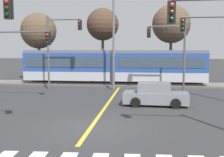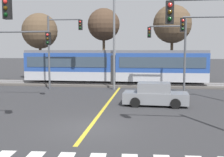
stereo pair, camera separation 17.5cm
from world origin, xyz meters
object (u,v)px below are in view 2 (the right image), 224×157
(street_lamp_centre, at_px, (116,30))
(light_rail_tram, at_px, (115,65))
(traffic_light_mid_right, at_px, (223,42))
(traffic_light_mid_left, at_px, (15,50))
(bare_tree_west, at_px, (104,25))
(sedan_crossing, at_px, (155,95))
(bare_tree_far_west, at_px, (40,31))
(bare_tree_east, at_px, (172,24))
(traffic_light_far_left, at_px, (59,42))
(traffic_light_far_right, at_px, (172,46))

(street_lamp_centre, bearing_deg, light_rail_tram, 98.73)
(traffic_light_mid_right, relative_size, traffic_light_mid_left, 1.15)
(light_rail_tram, xyz_separation_m, bare_tree_west, (-2.04, 5.75, 4.65))
(light_rail_tram, bearing_deg, street_lamp_centre, -81.27)
(sedan_crossing, xyz_separation_m, traffic_light_mid_left, (-9.99, 0.68, 2.93))
(traffic_light_mid_right, height_order, bare_tree_far_west, bare_tree_far_west)
(bare_tree_east, bearing_deg, traffic_light_far_left, -141.95)
(light_rail_tram, xyz_separation_m, bare_tree_far_west, (-9.43, 3.69, 3.80))
(traffic_light_mid_right, height_order, traffic_light_far_right, traffic_light_mid_right)
(traffic_light_mid_left, xyz_separation_m, bare_tree_east, (12.19, 14.13, 2.94))
(light_rail_tram, distance_m, sedan_crossing, 11.01)
(light_rail_tram, height_order, bare_tree_east, bare_tree_east)
(light_rail_tram, height_order, traffic_light_mid_right, traffic_light_mid_right)
(sedan_crossing, relative_size, bare_tree_west, 0.49)
(street_lamp_centre, bearing_deg, bare_tree_east, 54.54)
(traffic_light_mid_left, relative_size, bare_tree_west, 0.63)
(sedan_crossing, height_order, traffic_light_mid_left, traffic_light_mid_left)
(traffic_light_mid_right, height_order, bare_tree_west, bare_tree_west)
(sedan_crossing, xyz_separation_m, street_lamp_centre, (-3.43, 6.91, 4.76))
(traffic_light_mid_right, xyz_separation_m, bare_tree_east, (-2.15, 14.00, 2.38))
(traffic_light_far_right, bearing_deg, bare_tree_west, 126.31)
(traffic_light_mid_right, distance_m, bare_tree_west, 18.48)
(traffic_light_mid_right, distance_m, traffic_light_mid_left, 14.35)
(light_rail_tram, distance_m, traffic_light_mid_left, 11.38)
(traffic_light_mid_left, bearing_deg, light_rail_tram, 57.54)
(light_rail_tram, distance_m, traffic_light_mid_right, 12.69)
(bare_tree_east, bearing_deg, sedan_crossing, -98.44)
(street_lamp_centre, xyz_separation_m, bare_tree_west, (-2.54, 9.03, 1.24))
(traffic_light_mid_left, relative_size, bare_tree_far_west, 0.69)
(traffic_light_far_right, bearing_deg, traffic_light_mid_right, -60.13)
(street_lamp_centre, bearing_deg, traffic_light_far_left, -174.24)
(sedan_crossing, height_order, street_lamp_centre, street_lamp_centre)
(traffic_light_far_left, xyz_separation_m, bare_tree_west, (2.59, 9.55, 2.29))
(traffic_light_mid_right, distance_m, traffic_light_far_right, 5.69)
(traffic_light_mid_left, height_order, bare_tree_east, bare_tree_east)
(street_lamp_centre, relative_size, bare_tree_east, 1.11)
(traffic_light_far_right, bearing_deg, sedan_crossing, -104.80)
(traffic_light_mid_right, relative_size, bare_tree_east, 0.73)
(traffic_light_mid_left, bearing_deg, traffic_light_mid_right, 0.54)
(traffic_light_mid_right, xyz_separation_m, traffic_light_mid_left, (-14.34, -0.13, -0.55))
(light_rail_tram, bearing_deg, bare_tree_west, 109.50)
(traffic_light_far_right, distance_m, street_lamp_centre, 5.29)
(traffic_light_far_left, distance_m, traffic_light_mid_left, 5.94)
(sedan_crossing, height_order, traffic_light_far_left, traffic_light_far_left)
(traffic_light_far_left, distance_m, bare_tree_west, 10.15)
(street_lamp_centre, bearing_deg, bare_tree_far_west, 144.92)
(street_lamp_centre, bearing_deg, traffic_light_mid_left, -136.46)
(traffic_light_far_left, height_order, street_lamp_centre, street_lamp_centre)
(sedan_crossing, bearing_deg, traffic_light_mid_left, 176.08)
(light_rail_tram, relative_size, street_lamp_centre, 1.89)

